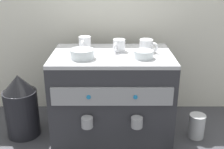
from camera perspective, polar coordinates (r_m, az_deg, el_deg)
ground_plane at (r=1.62m, az=0.00°, el=-11.92°), size 4.00×4.00×0.00m
tiled_backsplash_wall at (r=1.74m, az=0.01°, el=7.48°), size 2.80×0.03×0.94m
espresso_machine at (r=1.50m, az=-0.00°, el=-4.48°), size 0.62×0.50×0.47m
ceramic_cup_0 at (r=1.46m, az=7.20°, el=5.94°), size 0.09×0.08×0.06m
ceramic_cup_1 at (r=1.51m, az=-5.65°, el=6.55°), size 0.07×0.10×0.06m
ceramic_cup_2 at (r=1.45m, az=1.42°, el=6.02°), size 0.06×0.09×0.06m
ceramic_bowl_0 at (r=1.35m, az=6.52°, el=4.12°), size 0.10×0.10×0.04m
ceramic_bowl_1 at (r=1.35m, az=-6.17°, el=4.21°), size 0.12×0.12×0.04m
coffee_grinder at (r=1.61m, az=-18.21°, el=-6.21°), size 0.18×0.18×0.36m
milk_pitcher at (r=1.62m, az=17.04°, el=-10.12°), size 0.09×0.09×0.14m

